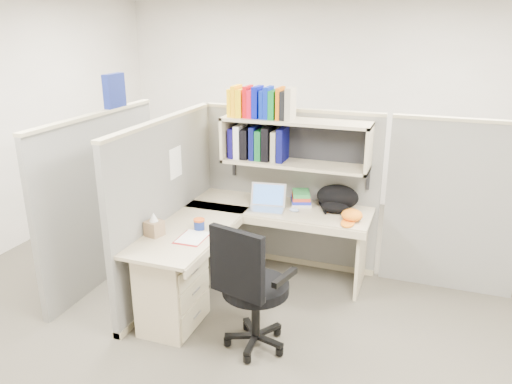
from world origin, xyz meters
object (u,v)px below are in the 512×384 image
at_px(desk, 203,267).
at_px(task_chair, 252,307).
at_px(laptop, 266,198).
at_px(backpack, 337,199).
at_px(snack_canister, 199,224).

bearing_deg(desk, task_chair, -31.82).
bearing_deg(laptop, desk, -121.50).
relative_size(desk, backpack, 4.41).
height_order(desk, backpack, backpack).
bearing_deg(desk, backpack, 45.70).
distance_m(desk, backpack, 1.40).
height_order(laptop, snack_canister, laptop).
distance_m(desk, task_chair, 0.68).
bearing_deg(task_chair, desk, 148.18).
bearing_deg(desk, laptop, 66.72).
distance_m(laptop, task_chair, 1.21).
distance_m(laptop, snack_canister, 0.74).
distance_m(backpack, snack_canister, 1.32).
relative_size(backpack, snack_canister, 4.11).
bearing_deg(task_chair, backpack, 74.71).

